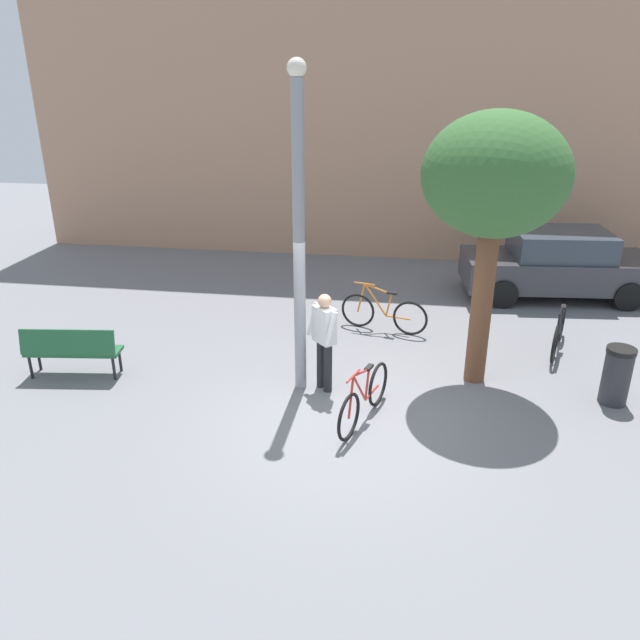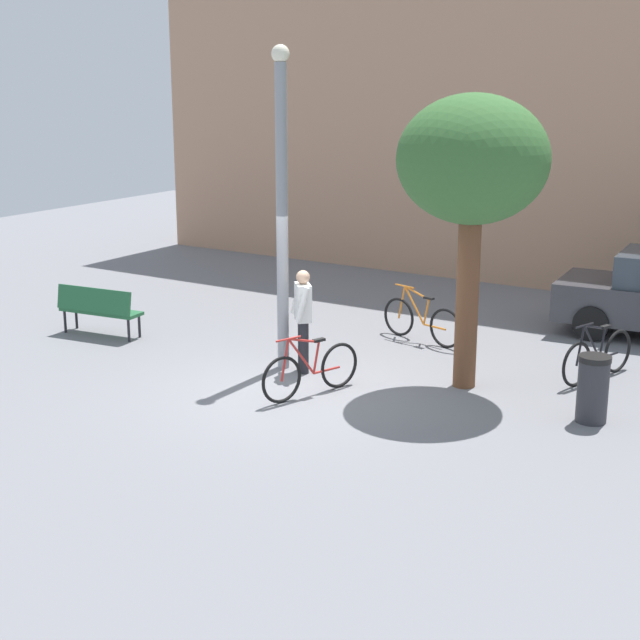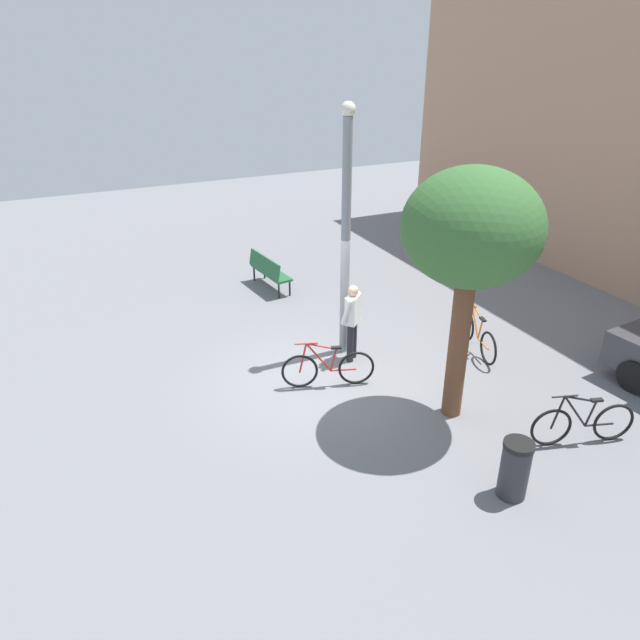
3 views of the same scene
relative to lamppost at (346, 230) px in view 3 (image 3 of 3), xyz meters
name	(u,v)px [view 3 (image 3 of 3)]	position (x,y,z in m)	size (l,w,h in m)	color
ground_plane	(324,379)	(0.88, -0.89, -2.71)	(36.00, 36.00, 0.00)	slate
lamppost	(346,230)	(0.00, 0.00, 0.00)	(0.28, 0.28, 5.10)	gray
person_by_lamppost	(352,318)	(0.40, -0.02, -1.74)	(0.57, 0.59, 1.67)	#232328
park_bench	(268,269)	(-3.92, -0.24, -2.16)	(1.64, 0.66, 0.92)	#236038
plaza_tree	(472,232)	(2.89, 0.70, 0.69)	(2.24, 2.24, 4.42)	brown
bicycle_black	(582,423)	(4.52, 2.11, -2.33)	(0.60, 1.74, 0.97)	black
bicycle_orange	(477,335)	(1.22, 2.58, -2.33)	(1.77, 0.50, 0.97)	black
bicycle_red	(328,368)	(1.13, -0.93, -2.33)	(0.63, 1.73, 0.97)	black
trash_bin	(515,469)	(5.01, 0.22, -2.23)	(0.45, 0.45, 0.95)	#2D2D33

